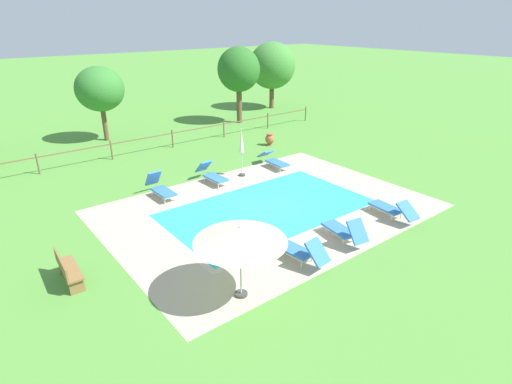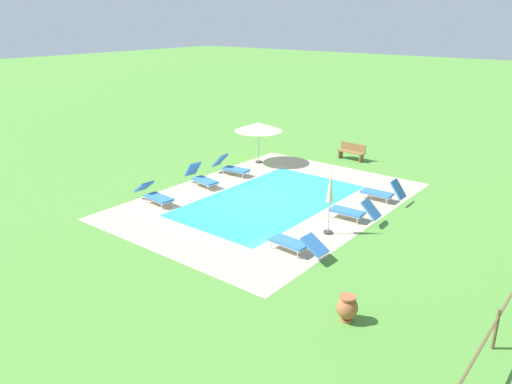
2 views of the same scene
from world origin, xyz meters
The scene contains 18 objects.
ground_plane centered at (0.00, 0.00, 0.00)m, with size 160.00×160.00×0.00m, color #518E38.
pool_deck_paving centered at (0.00, 0.00, 0.00)m, with size 12.39×8.99×0.01m, color #BCAD8E.
swimming_pool_water centered at (0.00, 0.00, 0.01)m, with size 8.09×4.69×0.01m, color #2DB7C6.
pool_coping_rim centered at (0.00, 0.00, 0.01)m, with size 8.57×5.17×0.01m.
sun_lounger_north_near_steps centered at (-1.68, -3.60, 0.39)m, with size 0.80×1.95×0.95m.
sun_lounger_north_mid centered at (3.40, 3.61, 0.36)m, with size 0.71×2.07×0.78m.
sun_lounger_north_far centered at (-2.82, 3.72, 0.40)m, with size 0.64×1.83×1.02m.
sun_lounger_north_end centered at (0.41, -3.58, 0.40)m, with size 0.89×1.92×1.00m.
sun_lounger_south_near_corner centered at (-0.22, 3.76, 0.39)m, with size 0.68×1.95×0.93m.
sun_lounger_south_mid centered at (3.20, -3.53, 0.37)m, with size 0.78×2.05×0.83m.
patio_umbrella_open_foreground centered at (-4.14, -3.85, 1.91)m, with size 2.48×2.48×2.17m.
patio_umbrella_closed_row_west centered at (1.37, 3.60, 1.53)m, with size 0.32×0.32×2.34m.
wooden_bench_lawn_side centered at (-7.69, -0.31, 0.47)m, with size 0.51×1.52×0.87m.
terracotta_urn_near_fence centered at (5.73, 6.72, 0.38)m, with size 0.54×0.54×0.71m.
perimeter_fence centered at (0.98, 9.92, 0.70)m, with size 21.84×0.08×1.05m.
tree_far_west centered at (7.73, 12.54, 3.70)m, with size 2.97×2.97×5.27m.
tree_centre centered at (-1.54, 13.86, 3.12)m, with size 2.85×2.85×4.46m.
tree_east_mid centered at (12.92, 15.06, 3.44)m, with size 3.75×3.75×5.31m.
Camera 1 is at (-9.54, -11.37, 7.06)m, focal length 28.70 mm.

